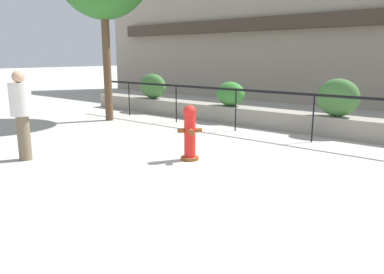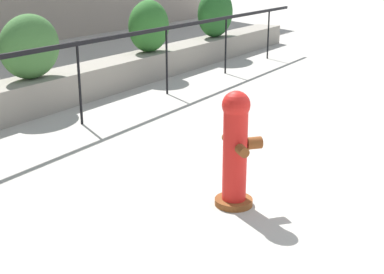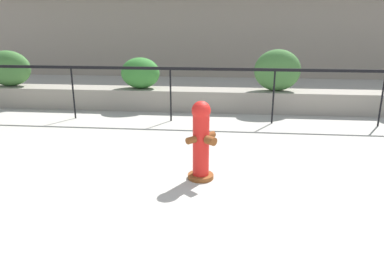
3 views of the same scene
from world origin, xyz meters
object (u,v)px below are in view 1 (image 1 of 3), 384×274
(hedge_bush_2, at_px, (338,98))
(pedestrian, at_px, (21,110))
(hedge_bush_0, at_px, (153,86))
(fire_hydrant, at_px, (190,132))
(hedge_bush_1, at_px, (230,94))

(hedge_bush_2, bearing_deg, pedestrian, -122.55)
(hedge_bush_2, bearing_deg, hedge_bush_0, 180.00)
(hedge_bush_2, distance_m, fire_hydrant, 4.38)
(fire_hydrant, bearing_deg, pedestrian, -140.73)
(hedge_bush_1, relative_size, hedge_bush_2, 0.88)
(hedge_bush_2, height_order, fire_hydrant, hedge_bush_2)
(hedge_bush_1, distance_m, pedestrian, 6.20)
(hedge_bush_1, bearing_deg, hedge_bush_2, 0.00)
(hedge_bush_1, distance_m, fire_hydrant, 4.50)
(hedge_bush_0, xyz_separation_m, hedge_bush_1, (3.34, 0.00, -0.07))
(hedge_bush_1, xyz_separation_m, hedge_bush_2, (3.23, 0.00, 0.11))
(fire_hydrant, relative_size, pedestrian, 0.62)
(hedge_bush_0, relative_size, pedestrian, 0.67)
(pedestrian, bearing_deg, hedge_bush_0, 113.18)
(fire_hydrant, bearing_deg, hedge_bush_2, 70.81)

